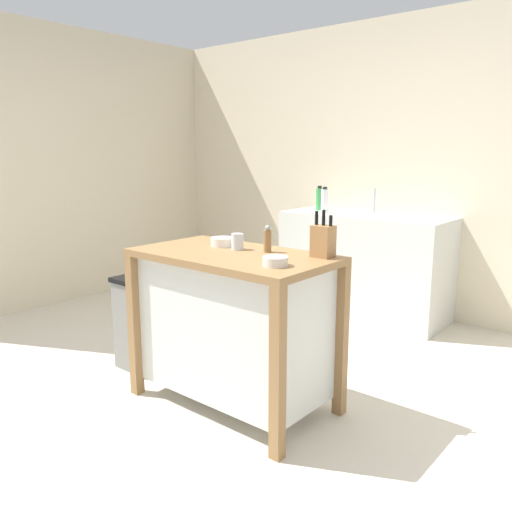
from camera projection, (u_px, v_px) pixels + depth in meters
ground_plane at (207, 410)px, 2.97m from camera, size 6.40×6.40×0.00m
wall_back at (407, 169)px, 4.62m from camera, size 5.40×0.10×2.60m
wall_left at (81, 167)px, 5.14m from camera, size 0.10×3.13×2.60m
kitchen_island at (234, 321)px, 2.96m from camera, size 1.14×0.63×0.90m
knife_block at (323, 240)px, 2.75m from camera, size 0.11×0.09×0.25m
bowl_ceramic_small at (222, 241)px, 3.08m from camera, size 0.14×0.14×0.05m
bowl_ceramic_wide at (275, 261)px, 2.55m from camera, size 0.13×0.13×0.05m
drinking_cup at (237, 242)px, 2.97m from camera, size 0.07×0.07×0.09m
pepper_grinder at (267, 240)px, 2.89m from camera, size 0.04×0.04×0.15m
trash_bin at (144, 323)px, 3.50m from camera, size 0.36×0.28×0.63m
sink_counter at (364, 265)px, 4.65m from camera, size 1.47×0.60×0.91m
sink_faucet at (374, 201)px, 4.64m from camera, size 0.02×0.02×0.22m
bottle_dish_soap at (325, 200)px, 4.70m from camera, size 0.06×0.06×0.23m
bottle_hand_soap at (319, 199)px, 4.86m from camera, size 0.06×0.06×0.23m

